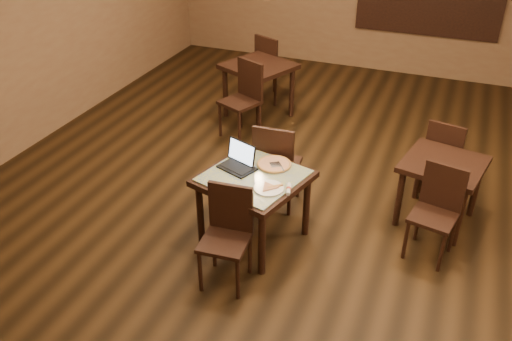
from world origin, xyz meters
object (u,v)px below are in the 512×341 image
at_px(other_table_b, 259,73).
at_px(chair_main_far, 276,162).
at_px(laptop, 239,161).
at_px(other_table_a_chair_far, 444,154).
at_px(tiled_table, 254,184).
at_px(chair_main_near, 228,230).
at_px(other_table_a_chair_near, 437,207).
at_px(other_table_a, 442,172).
at_px(other_table_b_chair_far, 271,65).
at_px(other_table_b_chair_near, 244,95).
at_px(pizza_pan, 274,165).

bearing_deg(other_table_b, chair_main_far, -40.76).
height_order(laptop, other_table_a_chair_far, laptop).
bearing_deg(tiled_table, chair_main_near, -75.22).
distance_m(laptop, other_table_b, 2.78).
bearing_deg(other_table_a_chair_near, laptop, -157.39).
xyz_separation_m(tiled_table, other_table_a_chair_near, (1.70, 0.47, -0.13)).
relative_size(laptop, other_table_b, 0.36).
relative_size(chair_main_near, other_table_b, 0.84).
height_order(chair_main_far, other_table_a_chair_near, chair_main_far).
bearing_deg(other_table_a, laptop, -142.42).
bearing_deg(chair_main_near, other_table_a_chair_far, 47.58).
relative_size(chair_main_near, other_table_a_chair_far, 1.02).
relative_size(chair_main_far, laptop, 2.51).
height_order(chair_main_far, other_table_b_chair_far, other_table_b_chair_far).
relative_size(tiled_table, laptop, 2.77).
xyz_separation_m(other_table_a_chair_far, other_table_b_chair_near, (-2.67, 0.57, 0.06)).
height_order(tiled_table, pizza_pan, pizza_pan).
distance_m(laptop, other_table_a_chair_far, 2.39).
distance_m(other_table_a, other_table_b, 3.23).
bearing_deg(other_table_b_chair_near, chair_main_near, -46.84).
height_order(chair_main_near, chair_main_far, chair_main_far).
bearing_deg(other_table_b_chair_near, laptop, -45.19).
bearing_deg(chair_main_near, pizza_pan, 76.69).
xyz_separation_m(chair_main_near, other_table_a_chair_near, (1.71, 1.08, -0.01)).
height_order(chair_main_near, laptop, laptop).
bearing_deg(chair_main_far, other_table_a_chair_far, -153.33).
distance_m(tiled_table, laptop, 0.28).
relative_size(chair_main_far, other_table_a, 1.12).
bearing_deg(other_table_a_chair_far, other_table_b_chair_near, -0.35).
height_order(chair_main_near, other_table_a_chair_far, chair_main_near).
relative_size(tiled_table, other_table_b_chair_far, 1.08).
bearing_deg(other_table_b_chair_near, pizza_pan, -36.12).
bearing_deg(other_table_b_chair_far, other_table_a_chair_near, 157.08).
xyz_separation_m(pizza_pan, other_table_a_chair_far, (1.55, 1.32, -0.24)).
relative_size(tiled_table, chair_main_near, 1.19).
bearing_deg(other_table_a_chair_near, chair_main_far, -172.98).
bearing_deg(other_table_a, other_table_b, 159.24).
xyz_separation_m(chair_main_far, other_table_b_chair_near, (-1.00, 1.53, 0.01)).
distance_m(other_table_b, other_table_b_chair_far, 0.62).
height_order(other_table_a_chair_far, other_table_b, other_table_a_chair_far).
xyz_separation_m(other_table_a_chair_far, other_table_b, (-2.70, 1.19, 0.14)).
xyz_separation_m(tiled_table, other_table_a_chair_far, (1.67, 1.56, -0.13)).
bearing_deg(pizza_pan, other_table_a_chair_far, 40.50).
distance_m(other_table_a_chair_near, other_table_a_chair_far, 1.10).
xyz_separation_m(chair_main_near, other_table_b, (-1.03, 3.37, 0.13)).
relative_size(tiled_table, other_table_a, 1.24).
bearing_deg(other_table_a, other_table_b_chair_near, 169.12).
bearing_deg(pizza_pan, chair_main_far, 107.28).
bearing_deg(other_table_a_chair_far, other_table_b_chair_far, -21.58).
bearing_deg(laptop, other_table_b_chair_near, 131.72).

